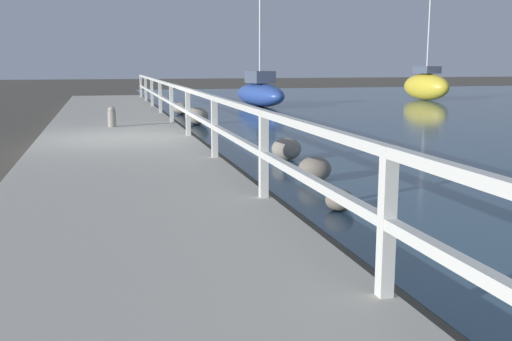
% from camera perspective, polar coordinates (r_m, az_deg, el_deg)
% --- Properties ---
extents(ground_plane, '(120.00, 120.00, 0.00)m').
position_cam_1_polar(ground_plane, '(13.48, -13.09, 1.97)').
color(ground_plane, '#4C473D').
extents(dock_walkway, '(3.36, 36.00, 0.25)m').
position_cam_1_polar(dock_walkway, '(13.46, -13.11, 2.51)').
color(dock_walkway, '#B2AD9E').
rests_on(dock_walkway, ground).
extents(railing, '(0.10, 32.50, 1.06)m').
position_cam_1_polar(railing, '(13.51, -6.51, 6.38)').
color(railing, silver).
rests_on(railing, dock_walkway).
extents(boulder_upstream, '(0.38, 0.34, 0.28)m').
position_cam_1_polar(boulder_upstream, '(7.73, 7.97, -2.79)').
color(boulder_upstream, slate).
rests_on(boulder_upstream, ground).
extents(boulder_water_edge, '(0.72, 0.64, 0.54)m').
position_cam_1_polar(boulder_water_edge, '(18.46, -5.66, 5.18)').
color(boulder_water_edge, gray).
rests_on(boulder_water_edge, ground).
extents(boulder_downstream, '(0.59, 0.53, 0.44)m').
position_cam_1_polar(boulder_downstream, '(22.29, -7.12, 5.88)').
color(boulder_downstream, gray).
rests_on(boulder_downstream, ground).
extents(boulder_near_dock, '(0.54, 0.48, 0.40)m').
position_cam_1_polar(boulder_near_dock, '(9.57, 5.61, 0.14)').
color(boulder_near_dock, slate).
rests_on(boulder_near_dock, ground).
extents(boulder_mid_strip, '(0.59, 0.53, 0.44)m').
position_cam_1_polar(boulder_mid_strip, '(11.65, 2.91, 2.06)').
color(boulder_mid_strip, gray).
rests_on(boulder_mid_strip, ground).
extents(mooring_bollard, '(0.21, 0.21, 0.53)m').
position_cam_1_polar(mooring_bollard, '(15.81, -13.58, 5.02)').
color(mooring_bollard, gray).
rests_on(mooring_bollard, dock_walkway).
extents(sailboat_yellow, '(1.80, 3.33, 5.96)m').
position_cam_1_polar(sailboat_yellow, '(31.97, 15.90, 7.81)').
color(sailboat_yellow, gold).
rests_on(sailboat_yellow, water_surface).
extents(sailboat_blue, '(1.93, 4.29, 5.33)m').
position_cam_1_polar(sailboat_blue, '(26.22, 0.38, 7.44)').
color(sailboat_blue, '#2D4C9E').
rests_on(sailboat_blue, water_surface).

